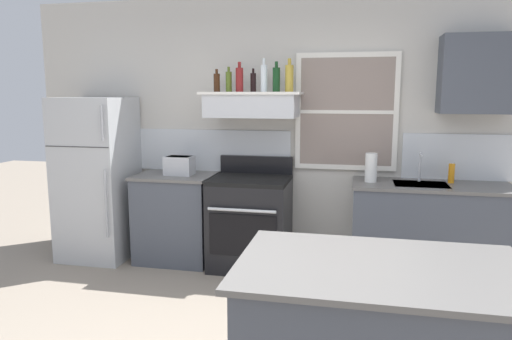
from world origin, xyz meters
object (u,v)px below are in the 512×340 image
at_px(refrigerator, 97,178).
at_px(bottle_clear_tall, 264,78).
at_px(bottle_brown_stout, 217,82).
at_px(bottle_dark_green_wine, 276,79).
at_px(paper_towel_roll, 371,168).
at_px(bottle_balsamic_dark, 253,82).
at_px(bottle_red_label_wine, 239,79).
at_px(bottle_champagne_gold_foil, 289,78).
at_px(dish_soap_bottle, 451,173).
at_px(bottle_olive_oil_square, 229,81).
at_px(stove_range, 250,222).
at_px(toaster, 179,165).

relative_size(refrigerator, bottle_clear_tall, 5.33).
bearing_deg(bottle_brown_stout, bottle_dark_green_wine, 2.11).
xyz_separation_m(bottle_brown_stout, bottle_dark_green_wine, (0.59, 0.02, 0.03)).
distance_m(bottle_clear_tall, paper_towel_roll, 1.33).
relative_size(bottle_balsamic_dark, bottle_clear_tall, 0.71).
bearing_deg(bottle_red_label_wine, bottle_clear_tall, 5.05).
bearing_deg(paper_towel_roll, bottle_red_label_wine, 178.93).
relative_size(bottle_dark_green_wine, bottle_champagne_gold_foil, 0.91).
relative_size(paper_towel_roll, dish_soap_bottle, 1.50).
relative_size(bottle_clear_tall, bottle_dark_green_wine, 1.11).
bearing_deg(bottle_champagne_gold_foil, bottle_olive_oil_square, -177.87).
xyz_separation_m(stove_range, bottle_brown_stout, (-0.35, 0.07, 1.37)).
distance_m(bottle_clear_tall, bottle_champagne_gold_foil, 0.24).
xyz_separation_m(toaster, bottle_dark_green_wine, (0.98, 0.07, 0.86)).
xyz_separation_m(bottle_champagne_gold_foil, paper_towel_roll, (0.79, -0.08, -0.83)).
bearing_deg(bottle_balsamic_dark, bottle_olive_oil_square, -174.54).
bearing_deg(bottle_olive_oil_square, bottle_red_label_wine, -15.26).
relative_size(stove_range, bottle_clear_tall, 3.44).
relative_size(bottle_red_label_wine, bottle_clear_tall, 0.90).
height_order(bottle_brown_stout, bottle_champagne_gold_foil, bottle_champagne_gold_foil).
height_order(stove_range, bottle_champagne_gold_foil, bottle_champagne_gold_foil).
bearing_deg(bottle_brown_stout, stove_range, -11.44).
bearing_deg(stove_range, bottle_red_label_wine, 153.08).
relative_size(bottle_clear_tall, dish_soap_bottle, 1.76).
distance_m(bottle_red_label_wine, bottle_champagne_gold_foil, 0.48).
distance_m(refrigerator, bottle_olive_oil_square, 1.74).
bearing_deg(bottle_balsamic_dark, bottle_red_label_wine, -156.27).
distance_m(stove_range, bottle_brown_stout, 1.42).
xyz_separation_m(toaster, dish_soap_bottle, (2.63, 0.12, -0.01)).
xyz_separation_m(bottle_brown_stout, bottle_olive_oil_square, (0.12, 0.02, 0.01)).
bearing_deg(toaster, stove_range, -1.64).
bearing_deg(bottle_olive_oil_square, toaster, -172.03).
relative_size(stove_range, bottle_olive_oil_square, 4.49).
height_order(bottle_clear_tall, bottle_dark_green_wine, bottle_clear_tall).
height_order(bottle_olive_oil_square, paper_towel_roll, bottle_olive_oil_square).
bearing_deg(refrigerator, stove_range, 0.80).
distance_m(bottle_balsamic_dark, dish_soap_bottle, 2.06).
bearing_deg(bottle_dark_green_wine, bottle_balsamic_dark, 174.43).
xyz_separation_m(bottle_clear_tall, paper_towel_roll, (1.03, -0.04, -0.83)).
height_order(refrigerator, bottle_balsamic_dark, bottle_balsamic_dark).
height_order(bottle_olive_oil_square, bottle_red_label_wine, bottle_red_label_wine).
bearing_deg(dish_soap_bottle, bottle_champagne_gold_foil, -179.16).
bearing_deg(dish_soap_bottle, toaster, -177.47).
relative_size(bottle_red_label_wine, bottle_balsamic_dark, 1.27).
bearing_deg(dish_soap_bottle, bottle_dark_green_wine, -178.46).
distance_m(stove_range, bottle_champagne_gold_foil, 1.46).
bearing_deg(toaster, bottle_brown_stout, 7.24).
xyz_separation_m(bottle_olive_oil_square, bottle_dark_green_wine, (0.47, 0.00, 0.02)).
distance_m(bottle_brown_stout, bottle_clear_tall, 0.47).
bearing_deg(refrigerator, bottle_brown_stout, 4.16).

